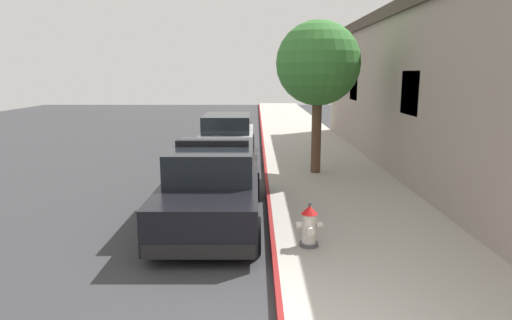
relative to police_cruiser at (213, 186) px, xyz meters
The scene contains 7 objects.
ground_plane 5.96m from the police_cruiser, 120.71° to the left, with size 33.78×60.00×0.20m, color #353538.
sidewalk_pavement 5.92m from the police_cruiser, 59.50° to the left, with size 3.53×60.00×0.16m, color #ADA89E.
curb_painted_edge 5.25m from the police_cruiser, 76.86° to the left, with size 0.08×60.00×0.16m, color maroon.
police_cruiser is the anchor object (origin of this frame).
parked_car_silver_ahead 7.07m from the police_cruiser, 91.26° to the left, with size 1.94×4.84×1.56m.
fire_hydrant 2.54m from the police_cruiser, 45.29° to the right, with size 0.44×0.40×0.76m.
street_tree 5.36m from the police_cruiser, 56.14° to the left, with size 2.38×2.38×4.33m.
Camera 1 is at (-0.34, -3.95, 3.01)m, focal length 31.27 mm.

